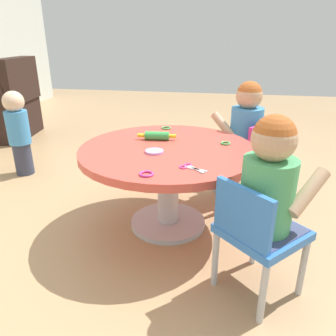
{
  "coord_description": "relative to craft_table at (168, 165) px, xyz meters",
  "views": [
    {
      "loc": [
        -1.66,
        -0.31,
        1.04
      ],
      "look_at": [
        0.0,
        0.0,
        0.36
      ],
      "focal_mm": 34.7,
      "sensor_mm": 36.0,
      "label": 1
    }
  ],
  "objects": [
    {
      "name": "ground_plane",
      "position": [
        0.0,
        0.0,
        -0.38
      ],
      "size": [
        10.0,
        10.0,
        0.0
      ],
      "primitive_type": "plane",
      "color": "tan"
    },
    {
      "name": "craft_table",
      "position": [
        0.0,
        0.0,
        0.0
      ],
      "size": [
        0.97,
        0.97,
        0.49
      ],
      "color": "silver",
      "rests_on": "ground"
    },
    {
      "name": "child_chair_left",
      "position": [
        -0.48,
        -0.46,
        -0.08
      ],
      "size": [
        0.42,
        0.42,
        0.54
      ],
      "color": "#B7B7BC",
      "rests_on": "ground"
    },
    {
      "name": "seated_child_left",
      "position": [
        -0.46,
        -0.49,
        0.15
      ],
      "size": [
        0.44,
        0.43,
        0.51
      ],
      "color": "#3F4772",
      "rests_on": "ground"
    },
    {
      "name": "child_chair_right",
      "position": [
        0.48,
        -0.46,
        -0.08
      ],
      "size": [
        0.42,
        0.42,
        0.54
      ],
      "color": "#B7B7BC",
      "rests_on": "ground"
    },
    {
      "name": "seated_child_right",
      "position": [
        0.51,
        -0.43,
        0.15
      ],
      "size": [
        0.43,
        0.44,
        0.51
      ],
      "color": "#3F4772",
      "rests_on": "ground"
    },
    {
      "name": "armchair_dark",
      "position": [
        1.5,
        2.15,
        -0.07
      ],
      "size": [
        0.81,
        0.82,
        0.85
      ],
      "color": "black",
      "rests_on": "ground"
    },
    {
      "name": "toddler_standing",
      "position": [
        0.56,
        1.3,
        -0.02
      ],
      "size": [
        0.17,
        0.17,
        0.67
      ],
      "color": "#33384C",
      "rests_on": "ground"
    },
    {
      "name": "rolling_pin",
      "position": [
        0.13,
        0.09,
        0.13
      ],
      "size": [
        0.06,
        0.23,
        0.05
      ],
      "color": "green",
      "rests_on": "craft_table"
    },
    {
      "name": "craft_scissors",
      "position": [
        -0.28,
        -0.16,
        0.11
      ],
      "size": [
        0.12,
        0.14,
        0.01
      ],
      "color": "silver",
      "rests_on": "craft_table"
    },
    {
      "name": "playdough_blob_0",
      "position": [
        -0.1,
        0.05,
        0.11
      ],
      "size": [
        0.1,
        0.1,
        0.01
      ],
      "primitive_type": "cylinder",
      "color": "#CC99E5",
      "rests_on": "craft_table"
    },
    {
      "name": "cookie_cutter_0",
      "position": [
        0.12,
        -0.31,
        0.11
      ],
      "size": [
        0.06,
        0.06,
        0.01
      ],
      "primitive_type": "torus",
      "color": "#4CB259",
      "rests_on": "craft_table"
    },
    {
      "name": "cookie_cutter_1",
      "position": [
        -0.39,
        0.02,
        0.11
      ],
      "size": [
        0.06,
        0.06,
        0.01
      ],
      "primitive_type": "torus",
      "color": "#D83FA5",
      "rests_on": "craft_table"
    },
    {
      "name": "cookie_cutter_2",
      "position": [
        0.38,
        0.08,
        0.11
      ],
      "size": [
        0.06,
        0.06,
        0.01
      ],
      "primitive_type": "torus",
      "color": "#4CB259",
      "rests_on": "craft_table"
    }
  ]
}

